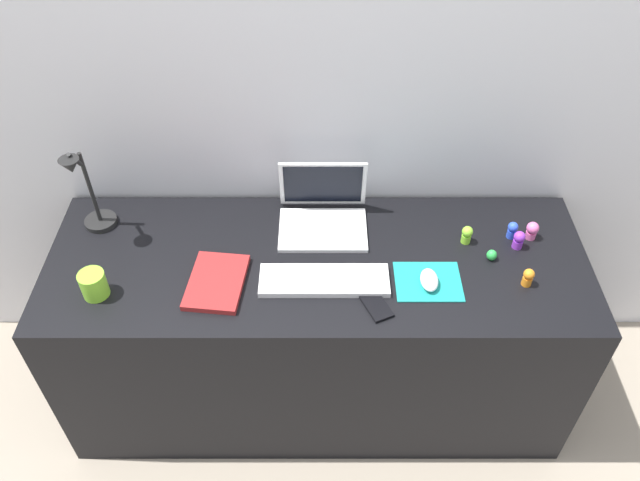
% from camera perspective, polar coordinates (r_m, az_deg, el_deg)
% --- Properties ---
extents(ground_plane, '(6.00, 6.00, 0.00)m').
position_cam_1_polar(ground_plane, '(2.66, -0.16, -12.93)').
color(ground_plane, gray).
extents(back_wall, '(2.99, 0.05, 1.52)m').
position_cam_1_polar(back_wall, '(2.33, -0.17, 4.89)').
color(back_wall, silver).
rests_on(back_wall, ground_plane).
extents(desk, '(1.79, 0.63, 0.74)m').
position_cam_1_polar(desk, '(2.36, -0.18, -8.04)').
color(desk, black).
rests_on(desk, ground_plane).
extents(laptop, '(0.30, 0.25, 0.21)m').
position_cam_1_polar(laptop, '(2.18, 0.29, 2.82)').
color(laptop, white).
rests_on(laptop, desk).
extents(keyboard, '(0.41, 0.13, 0.02)m').
position_cam_1_polar(keyboard, '(2.01, 0.41, -3.61)').
color(keyboard, white).
rests_on(keyboard, desk).
extents(mousepad, '(0.21, 0.17, 0.00)m').
position_cam_1_polar(mousepad, '(2.04, 9.72, -3.67)').
color(mousepad, teal).
rests_on(mousepad, desk).
extents(mouse, '(0.06, 0.10, 0.03)m').
position_cam_1_polar(mouse, '(2.02, 9.83, -3.52)').
color(mouse, white).
rests_on(mouse, mousepad).
extents(cell_phone, '(0.11, 0.14, 0.01)m').
position_cam_1_polar(cell_phone, '(1.96, 5.01, -5.74)').
color(cell_phone, black).
rests_on(cell_phone, desk).
extents(desk_lamp, '(0.11, 0.17, 0.35)m').
position_cam_1_polar(desk_lamp, '(2.21, -20.17, 3.94)').
color(desk_lamp, black).
rests_on(desk_lamp, desk).
extents(notebook_pad, '(0.20, 0.26, 0.02)m').
position_cam_1_polar(notebook_pad, '(2.03, -9.25, -3.70)').
color(notebook_pad, maroon).
rests_on(notebook_pad, desk).
extents(coffee_mug, '(0.08, 0.08, 0.09)m').
position_cam_1_polar(coffee_mug, '(2.07, -19.65, -3.73)').
color(coffee_mug, '#8CDB33').
rests_on(coffee_mug, desk).
extents(toy_figurine_blue, '(0.03, 0.03, 0.06)m').
position_cam_1_polar(toy_figurine_blue, '(2.23, 16.94, 0.94)').
color(toy_figurine_blue, blue).
rests_on(toy_figurine_blue, desk).
extents(toy_figurine_green, '(0.03, 0.03, 0.04)m').
position_cam_1_polar(toy_figurine_green, '(2.15, 15.22, -1.28)').
color(toy_figurine_green, green).
rests_on(toy_figurine_green, desk).
extents(toy_figurine_lime, '(0.04, 0.04, 0.07)m').
position_cam_1_polar(toy_figurine_lime, '(2.18, 13.10, 0.55)').
color(toy_figurine_lime, '#8CDB33').
rests_on(toy_figurine_lime, desk).
extents(toy_figurine_orange, '(0.03, 0.03, 0.06)m').
position_cam_1_polar(toy_figurine_orange, '(2.09, 18.24, -3.14)').
color(toy_figurine_orange, orange).
rests_on(toy_figurine_orange, desk).
extents(toy_figurine_pink, '(0.04, 0.04, 0.07)m').
position_cam_1_polar(toy_figurine_pink, '(2.25, 18.57, 0.88)').
color(toy_figurine_pink, pink).
rests_on(toy_figurine_pink, desk).
extents(toy_figurine_purple, '(0.04, 0.04, 0.07)m').
position_cam_1_polar(toy_figurine_purple, '(2.20, 17.47, 0.08)').
color(toy_figurine_purple, purple).
rests_on(toy_figurine_purple, desk).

